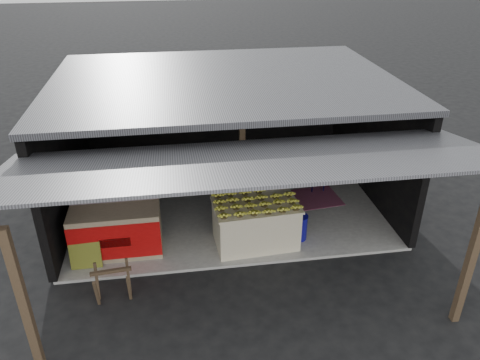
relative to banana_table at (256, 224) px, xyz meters
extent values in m
plane|color=black|center=(-0.39, -0.67, -0.53)|extent=(80.00, 80.00, 0.00)
cube|color=gray|center=(-0.39, 1.83, -0.50)|extent=(7.00, 5.00, 0.06)
cube|color=black|center=(-0.39, 4.33, 0.98)|extent=(7.00, 0.15, 2.90)
cube|color=black|center=(-3.89, 1.83, 0.98)|extent=(0.15, 5.00, 2.90)
cube|color=black|center=(3.11, 1.83, 0.98)|extent=(0.15, 5.00, 2.90)
cube|color=#232326|center=(-0.39, 1.83, 2.43)|extent=(7.20, 5.20, 0.12)
cube|color=#232326|center=(-0.39, -1.62, 2.20)|extent=(7.40, 2.47, 0.48)
cube|color=#463523|center=(-0.09, 1.23, 0.96)|extent=(0.12, 0.12, 2.85)
cube|color=#463523|center=(-3.69, -2.57, 0.72)|extent=(0.12, 0.12, 2.50)
cube|color=#463523|center=(2.91, -2.57, 0.72)|extent=(0.12, 0.12, 2.50)
cube|color=silver|center=(0.00, 0.00, -0.02)|extent=(1.68, 1.08, 0.89)
cube|color=silver|center=(0.00, 0.00, 0.44)|extent=(1.75, 1.14, 0.04)
cube|color=white|center=(0.14, 1.08, 0.08)|extent=(1.02, 0.70, 1.10)
cube|color=navy|center=(0.14, 0.74, 0.14)|extent=(0.77, 0.05, 0.33)
cube|color=#B21414|center=(0.14, 0.74, -0.25)|extent=(0.50, 0.04, 0.11)
cube|color=#998466|center=(-2.75, 0.11, 0.02)|extent=(1.73, 0.76, 0.97)
cube|color=#B20B0C|center=(-2.75, -0.27, 0.02)|extent=(1.72, 0.03, 0.76)
cube|color=white|center=(-2.75, -0.28, 0.02)|extent=(0.59, 0.01, 0.19)
cube|color=#1B184A|center=(-2.75, 0.44, 0.91)|extent=(1.72, 0.06, 0.81)
cube|color=black|center=(-3.32, -0.28, -0.03)|extent=(0.58, 0.17, 0.86)
cube|color=#463523|center=(-2.99, -1.42, -0.19)|extent=(0.07, 0.26, 0.66)
cube|color=#463523|center=(-2.45, -1.37, -0.19)|extent=(0.07, 0.26, 0.66)
cube|color=#463523|center=(-3.02, -1.10, -0.19)|extent=(0.07, 0.26, 0.66)
cube|color=#463523|center=(-2.48, -1.04, -0.19)|extent=(0.07, 0.26, 0.66)
cube|color=#463523|center=(-2.74, -1.23, 0.10)|extent=(0.69, 0.12, 0.06)
cylinder|color=#0E0B7C|center=(0.91, 0.03, -0.21)|extent=(0.35, 0.35, 0.52)
cylinder|color=#0C0A37|center=(1.75, 1.86, -0.27)|extent=(0.03, 0.03, 0.40)
cylinder|color=#0C0A37|center=(2.05, 1.87, -0.27)|extent=(0.03, 0.03, 0.40)
cylinder|color=#0C0A37|center=(1.74, 2.16, -0.27)|extent=(0.03, 0.03, 0.40)
cylinder|color=#0C0A37|center=(2.04, 2.17, -0.27)|extent=(0.03, 0.03, 0.40)
cube|color=#0C0A37|center=(1.89, 2.01, -0.07)|extent=(0.39, 0.39, 0.04)
cube|color=#0C0A37|center=(1.89, 2.18, 0.13)|extent=(0.38, 0.05, 0.40)
cube|color=#7F1C4B|center=(1.57, 1.57, -0.46)|extent=(1.60, 1.16, 0.01)
cube|color=black|center=(-1.19, 4.23, 1.38)|extent=(0.32, 0.03, 0.42)
cube|color=#4C4C59|center=(-1.19, 4.21, 1.38)|extent=(0.26, 0.02, 0.34)
cube|color=black|center=(-0.59, 4.23, 1.40)|extent=(0.32, 0.03, 0.42)
cube|color=#4C4C59|center=(-0.59, 4.21, 1.40)|extent=(0.26, 0.02, 0.34)
cube|color=black|center=(0.11, 4.23, 1.42)|extent=(0.32, 0.03, 0.42)
cube|color=#4C4C59|center=(0.11, 4.21, 1.42)|extent=(0.26, 0.02, 0.34)
camera|label=1|loc=(-1.50, -7.77, 5.22)|focal=35.00mm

